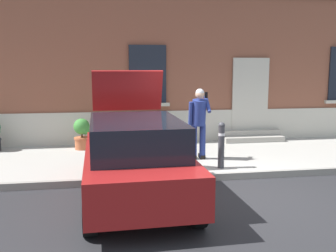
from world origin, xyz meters
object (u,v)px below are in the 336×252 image
(person_on_phone, at_px, (199,119))
(planter_olive, at_px, (167,131))
(planter_terracotta, at_px, (82,133))
(hatchback_car_red, at_px, (135,157))
(bollard_near_person, at_px, (221,143))

(person_on_phone, distance_m, planter_olive, 1.77)
(person_on_phone, xyz_separation_m, planter_olive, (-0.51, 1.61, -0.54))
(person_on_phone, relative_size, planter_terracotta, 2.03)
(person_on_phone, height_order, planter_olive, person_on_phone)
(hatchback_car_red, height_order, bollard_near_person, hatchback_car_red)
(hatchback_car_red, bearing_deg, person_on_phone, 51.90)
(hatchback_car_red, bearing_deg, planter_olive, 72.28)
(bollard_near_person, distance_m, planter_olive, 2.61)
(planter_terracotta, bearing_deg, hatchback_car_red, -73.32)
(person_on_phone, bearing_deg, hatchback_car_red, -135.71)
(bollard_near_person, bearing_deg, planter_terracotta, 141.37)
(hatchback_car_red, distance_m, person_on_phone, 2.82)
(bollard_near_person, distance_m, person_on_phone, 1.02)
(hatchback_car_red, distance_m, planter_terracotta, 4.06)
(hatchback_car_red, height_order, planter_olive, hatchback_car_red)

